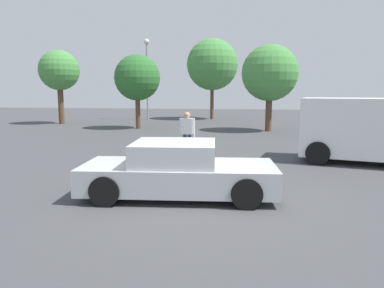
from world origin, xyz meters
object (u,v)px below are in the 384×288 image
object	(u,v)px
sedan_foreground	(178,171)
light_post_near	(147,65)
van_white	(384,129)
pedestrian	(187,130)
dog	(155,163)

from	to	relation	value
sedan_foreground	light_post_near	bearing A→B (deg)	102.27
sedan_foreground	van_white	size ratio (longest dim) A/B	0.82
sedan_foreground	pedestrian	bearing A→B (deg)	91.98
sedan_foreground	pedestrian	world-z (taller)	pedestrian
dog	van_white	xyz separation A→B (m)	(7.08, 2.16, 0.91)
van_white	light_post_near	world-z (taller)	light_post_near
dog	pedestrian	world-z (taller)	pedestrian
sedan_foreground	light_post_near	size ratio (longest dim) A/B	0.68
sedan_foreground	pedestrian	xyz separation A→B (m)	(-0.60, 4.99, 0.38)
dog	van_white	bearing A→B (deg)	121.64
sedan_foreground	pedestrian	distance (m)	5.04
light_post_near	van_white	bearing A→B (deg)	-53.21
van_white	light_post_near	size ratio (longest dim) A/B	0.83
dog	pedestrian	size ratio (longest dim) A/B	0.40
dog	light_post_near	size ratio (longest dim) A/B	0.10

